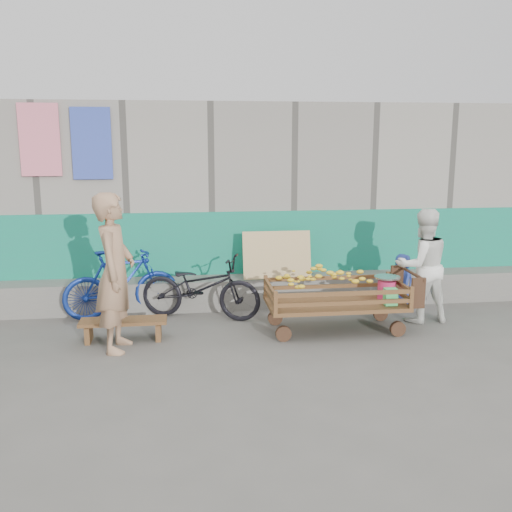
{
  "coord_description": "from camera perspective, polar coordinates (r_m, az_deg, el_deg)",
  "views": [
    {
      "loc": [
        -1.04,
        -5.84,
        2.44
      ],
      "look_at": [
        -0.14,
        1.2,
        1.0
      ],
      "focal_mm": 40.0,
      "sensor_mm": 36.0,
      "label": 1
    }
  ],
  "objects": [
    {
      "name": "building_wall",
      "position": [
        9.99,
        -1.3,
        5.86
      ],
      "size": [
        12.0,
        3.5,
        3.0
      ],
      "color": "gray",
      "rests_on": "ground"
    },
    {
      "name": "bicycle_dark",
      "position": [
        7.94,
        -5.57,
        -3.11
      ],
      "size": [
        1.8,
        1.12,
        0.89
      ],
      "primitive_type": "imported",
      "rotation": [
        0.0,
        0.0,
        1.24
      ],
      "color": "black",
      "rests_on": "ground"
    },
    {
      "name": "ground",
      "position": [
        6.41,
        2.66,
        -10.91
      ],
      "size": [
        80.0,
        80.0,
        0.0
      ],
      "primitive_type": "plane",
      "color": "#56544E",
      "rests_on": "ground"
    },
    {
      "name": "vendor_man",
      "position": [
        6.81,
        -13.91,
        -1.63
      ],
      "size": [
        0.53,
        0.73,
        1.87
      ],
      "primitive_type": "imported",
      "rotation": [
        0.0,
        0.0,
        1.45
      ],
      "color": "#A77D5C",
      "rests_on": "ground"
    },
    {
      "name": "child",
      "position": [
        8.64,
        14.38,
        -2.48
      ],
      "size": [
        0.46,
        0.36,
        0.82
      ],
      "primitive_type": "imported",
      "rotation": [
        0.0,
        0.0,
        3.41
      ],
      "color": "#2B3FA1",
      "rests_on": "ground"
    },
    {
      "name": "woman",
      "position": [
        8.04,
        16.29,
        -0.94
      ],
      "size": [
        0.8,
        0.65,
        1.55
      ],
      "primitive_type": "imported",
      "rotation": [
        0.0,
        0.0,
        3.23
      ],
      "color": "white",
      "rests_on": "ground"
    },
    {
      "name": "bicycle_blue",
      "position": [
        8.17,
        -13.29,
        -2.7
      ],
      "size": [
        1.67,
        0.85,
        0.96
      ],
      "primitive_type": "imported",
      "rotation": [
        0.0,
        0.0,
        1.83
      ],
      "color": "navy",
      "rests_on": "ground"
    },
    {
      "name": "bench",
      "position": [
        7.3,
        -13.1,
        -6.74
      ],
      "size": [
        1.06,
        0.32,
        0.27
      ],
      "color": "#51371F",
      "rests_on": "ground"
    },
    {
      "name": "banana_cart",
      "position": [
        7.42,
        7.72,
        -3.32
      ],
      "size": [
        1.93,
        0.88,
        0.82
      ],
      "color": "#51371F",
      "rests_on": "ground"
    }
  ]
}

